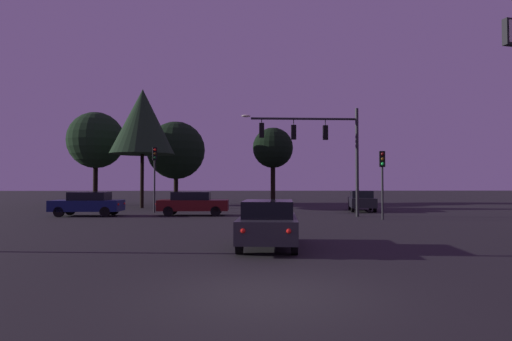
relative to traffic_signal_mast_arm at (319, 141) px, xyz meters
The scene contains 12 objects.
ground_plane 8.88m from the traffic_signal_mast_arm, 125.35° to the left, with size 168.00×168.00×0.00m, color black.
traffic_signal_mast_arm is the anchor object (origin of this frame).
traffic_light_corner_left 4.33m from the traffic_signal_mast_arm, 34.86° to the right, with size 0.33×0.37×3.90m.
traffic_light_corner_right 11.83m from the traffic_signal_mast_arm, 159.02° to the left, with size 0.36×0.39×4.60m.
car_nearside_lane 13.66m from the traffic_signal_mast_arm, 107.64° to the right, with size 2.18×4.35×1.52m.
car_crossing_left 8.94m from the traffic_signal_mast_arm, behind, with size 4.56×1.79×1.52m.
car_crossing_right 15.06m from the traffic_signal_mast_arm, behind, with size 4.35×1.93×1.52m.
car_far_lane 7.77m from the traffic_signal_mast_arm, 52.17° to the left, with size 2.46×4.43×1.52m.
tree_behind_sign 18.65m from the traffic_signal_mast_arm, 94.64° to the left, with size 4.24×4.24×7.91m.
tree_left_far 20.77m from the traffic_signal_mast_arm, 123.44° to the left, with size 5.83×5.83×8.31m.
tree_center_horizon 16.53m from the traffic_signal_mast_arm, 143.36° to the left, with size 5.36×5.36×9.96m.
tree_right_cluster 23.83m from the traffic_signal_mast_arm, 141.59° to the left, with size 5.32×5.32×8.81m.
Camera 1 is at (-0.47, -8.02, 2.08)m, focal length 30.16 mm.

